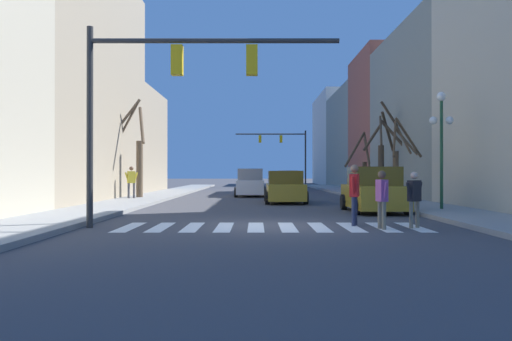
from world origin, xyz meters
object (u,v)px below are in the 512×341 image
object	(u,v)px
pedestrian_near_right_corner	(130,179)
street_tree_right_far	(136,154)
pedestrian_waiting_at_curb	(353,189)
pedestrian_crossing_street	(413,195)
car_parked_left_near	(249,184)
street_tree_left_far	(362,166)
pedestrian_on_left_sidewalk	(381,195)
car_parked_right_near	(284,188)
street_tree_right_near	(397,164)
traffic_signal_far	(284,145)
car_parked_right_mid	(287,181)
car_driving_toward_lane	(373,191)
traffic_signal_near	(165,81)
street_lamp_right_corner	(440,126)
street_tree_left_near	(383,152)

from	to	relation	value
pedestrian_near_right_corner	street_tree_right_far	bearing A→B (deg)	56.72
pedestrian_waiting_at_curb	pedestrian_crossing_street	distance (m)	1.68
car_parked_left_near	street_tree_left_far	size ratio (longest dim) A/B	1.13
car_parked_left_near	pedestrian_on_left_sidewalk	distance (m)	19.59
car_parked_right_near	street_tree_right_near	bearing A→B (deg)	-109.83
traffic_signal_far	street_tree_right_near	bearing A→B (deg)	-83.58
car_parked_right_mid	pedestrian_crossing_street	bearing A→B (deg)	-176.87
car_parked_right_mid	car_driving_toward_lane	xyz separation A→B (m)	(1.82, -23.75, 0.01)
pedestrian_on_left_sidewalk	pedestrian_near_right_corner	bearing A→B (deg)	26.42
car_parked_right_mid	pedestrian_on_left_sidewalk	bearing A→B (deg)	-178.78
car_parked_right_near	street_tree_right_far	size ratio (longest dim) A/B	0.81
traffic_signal_near	pedestrian_waiting_at_curb	size ratio (longest dim) A/B	3.98
traffic_signal_far	street_tree_right_far	distance (m)	29.28
street_lamp_right_corner	car_parked_left_near	xyz separation A→B (m)	(-7.59, 13.50, -2.52)
pedestrian_crossing_street	street_tree_left_near	world-z (taller)	street_tree_left_near
traffic_signal_far	pedestrian_waiting_at_curb	size ratio (longest dim) A/B	4.45
street_lamp_right_corner	car_parked_right_near	size ratio (longest dim) A/B	0.98
street_lamp_right_corner	street_tree_right_near	size ratio (longest dim) A/B	1.12
traffic_signal_far	street_lamp_right_corner	world-z (taller)	traffic_signal_far
car_parked_right_mid	pedestrian_crossing_street	size ratio (longest dim) A/B	2.61
car_parked_right_near	street_tree_right_near	size ratio (longest dim) A/B	1.14
pedestrian_near_right_corner	traffic_signal_far	bearing A→B (deg)	39.07
pedestrian_on_left_sidewalk	car_parked_right_mid	bearing A→B (deg)	-8.95
car_driving_toward_lane	pedestrian_near_right_corner	size ratio (longest dim) A/B	2.37
car_parked_left_near	street_lamp_right_corner	bearing A→B (deg)	29.33
pedestrian_near_right_corner	car_parked_right_near	bearing A→B (deg)	-43.31
car_parked_left_near	street_tree_right_near	xyz separation A→B (m)	(7.21, -8.96, 1.13)
car_parked_left_near	street_tree_right_far	world-z (taller)	street_tree_right_far
street_tree_right_far	car_parked_left_near	bearing A→B (deg)	32.80
traffic_signal_far	car_parked_right_near	distance (m)	30.55
street_tree_left_far	street_tree_left_near	bearing A→B (deg)	-31.48
pedestrian_near_right_corner	street_tree_left_far	world-z (taller)	street_tree_left_far
traffic_signal_near	traffic_signal_far	size ratio (longest dim) A/B	0.89
car_parked_right_near	street_tree_left_near	world-z (taller)	street_tree_left_near
traffic_signal_near	street_tree_left_near	size ratio (longest dim) A/B	1.24
pedestrian_on_left_sidewalk	pedestrian_crossing_street	world-z (taller)	pedestrian_on_left_sidewalk
pedestrian_on_left_sidewalk	street_tree_right_near	xyz separation A→B (m)	(3.39, 10.25, 1.02)
traffic_signal_far	car_parked_left_near	distance (m)	23.80
car_driving_toward_lane	car_parked_left_near	bearing A→B (deg)	20.73
car_parked_right_mid	street_tree_right_near	xyz separation A→B (m)	(4.02, -19.47, 1.16)
pedestrian_on_left_sidewalk	car_parked_left_near	bearing A→B (deg)	1.09
traffic_signal_near	pedestrian_near_right_corner	size ratio (longest dim) A/B	4.04
street_lamp_right_corner	pedestrian_near_right_corner	distance (m)	16.50
street_tree_left_far	traffic_signal_near	bearing A→B (deg)	-118.79
car_parked_right_near	pedestrian_crossing_street	distance (m)	12.25
car_parked_right_near	street_tree_left_near	distance (m)	7.75
street_lamp_right_corner	pedestrian_waiting_at_curb	world-z (taller)	street_lamp_right_corner
street_lamp_right_corner	car_driving_toward_lane	xyz separation A→B (m)	(-2.58, 0.26, -2.53)
traffic_signal_near	car_parked_right_mid	size ratio (longest dim) A/B	1.72
car_parked_right_mid	street_lamp_right_corner	bearing A→B (deg)	-169.62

